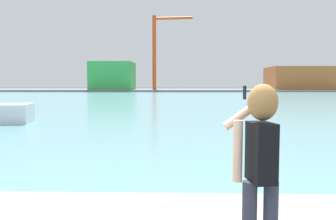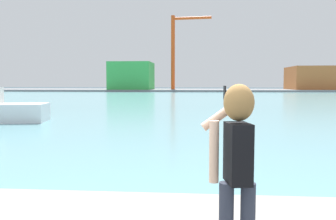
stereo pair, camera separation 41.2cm
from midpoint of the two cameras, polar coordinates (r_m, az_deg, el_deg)
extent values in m
plane|color=#334751|center=(53.68, 1.43, 1.91)|extent=(220.00, 220.00, 0.00)
cube|color=#6BA8B2|center=(55.68, 1.44, 2.01)|extent=(140.00, 100.00, 0.02)
cube|color=gray|center=(95.65, 1.58, 3.14)|extent=(140.00, 20.00, 0.49)
cube|color=black|center=(3.48, 11.16, -6.55)|extent=(0.25, 0.37, 0.56)
sphere|color=#E0B293|center=(3.42, 11.28, 1.04)|extent=(0.22, 0.22, 0.22)
ellipsoid|color=olive|center=(3.40, 11.33, 1.19)|extent=(0.28, 0.26, 0.34)
cylinder|color=#E0B293|center=(3.45, 7.53, -6.43)|extent=(0.09, 0.09, 0.58)
cylinder|color=#E0B293|center=(3.62, 9.37, -0.02)|extent=(0.53, 0.17, 0.40)
cube|color=black|center=(3.73, 8.86, 2.73)|extent=(0.02, 0.07, 0.14)
cube|color=green|center=(94.25, -8.78, 5.33)|extent=(10.46, 11.22, 6.91)
cube|color=#B26633|center=(100.62, 19.83, 4.73)|extent=(15.63, 13.23, 5.78)
cylinder|color=#D84C19|center=(94.13, -2.30, 8.99)|extent=(1.00, 1.00, 18.78)
cylinder|color=#D84C19|center=(94.46, 0.70, 14.23)|extent=(9.79, 1.79, 0.70)
camera|label=1|loc=(0.21, -91.58, -0.12)|focal=38.79mm
camera|label=2|loc=(0.21, 88.42, 0.12)|focal=38.79mm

